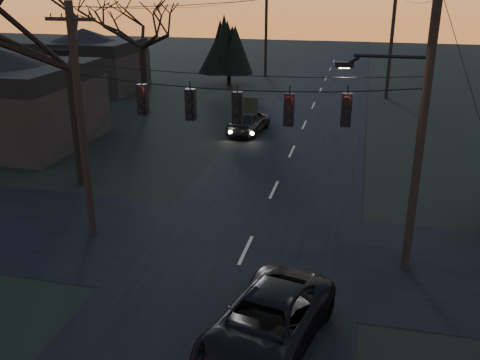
% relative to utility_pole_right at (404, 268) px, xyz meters
% --- Properties ---
extents(main_road, '(8.00, 120.00, 0.02)m').
position_rel_utility_pole_right_xyz_m(main_road, '(-5.50, 10.00, 0.01)').
color(main_road, black).
rests_on(main_road, ground).
extents(cross_road, '(60.00, 7.00, 0.02)m').
position_rel_utility_pole_right_xyz_m(cross_road, '(-5.50, 0.00, 0.01)').
color(cross_road, black).
rests_on(cross_road, ground).
extents(utility_pole_right, '(5.00, 0.30, 10.00)m').
position_rel_utility_pole_right_xyz_m(utility_pole_right, '(0.00, 0.00, 0.00)').
color(utility_pole_right, black).
rests_on(utility_pole_right, ground).
extents(utility_pole_left, '(1.80, 0.30, 8.50)m').
position_rel_utility_pole_right_xyz_m(utility_pole_left, '(-11.50, 0.00, 0.00)').
color(utility_pole_left, black).
rests_on(utility_pole_left, ground).
extents(utility_pole_far_r, '(1.80, 0.30, 8.50)m').
position_rel_utility_pole_right_xyz_m(utility_pole_far_r, '(0.00, 28.00, 0.00)').
color(utility_pole_far_r, black).
rests_on(utility_pole_far_r, ground).
extents(utility_pole_far_l, '(0.30, 0.30, 8.00)m').
position_rel_utility_pole_right_xyz_m(utility_pole_far_l, '(-11.50, 36.00, 0.00)').
color(utility_pole_far_l, black).
rests_on(utility_pole_far_l, ground).
extents(span_signal_assembly, '(11.50, 0.44, 1.55)m').
position_rel_utility_pole_right_xyz_m(span_signal_assembly, '(-5.74, 0.00, 5.27)').
color(span_signal_assembly, black).
rests_on(span_signal_assembly, ground).
extents(bare_tree_left, '(10.70, 10.70, 10.81)m').
position_rel_utility_pole_right_xyz_m(bare_tree_left, '(-14.53, 4.75, 7.56)').
color(bare_tree_left, black).
rests_on(bare_tree_left, ground).
extents(bare_tree_dist, '(6.17, 6.17, 9.23)m').
position_rel_utility_pole_right_xyz_m(bare_tree_dist, '(-17.17, 18.97, 6.45)').
color(bare_tree_dist, black).
rests_on(bare_tree_dist, ground).
extents(evergreen_dist, '(3.47, 3.47, 5.70)m').
position_rel_utility_pole_right_xyz_m(evergreen_dist, '(-13.93, 30.86, 3.44)').
color(evergreen_dist, black).
rests_on(evergreen_dist, ground).
extents(house_left_far, '(9.00, 7.00, 5.20)m').
position_rel_utility_pole_right_xyz_m(house_left_far, '(-25.50, 26.00, 2.60)').
color(house_left_far, black).
rests_on(house_left_far, ground).
extents(suv_near, '(3.50, 5.59, 1.44)m').
position_rel_utility_pole_right_xyz_m(suv_near, '(-3.81, -5.07, 0.72)').
color(suv_near, black).
rests_on(suv_near, ground).
extents(sedan_oncoming_a, '(2.28, 4.63, 1.52)m').
position_rel_utility_pole_right_xyz_m(sedan_oncoming_a, '(-8.70, 15.31, 0.76)').
color(sedan_oncoming_a, black).
rests_on(sedan_oncoming_a, ground).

